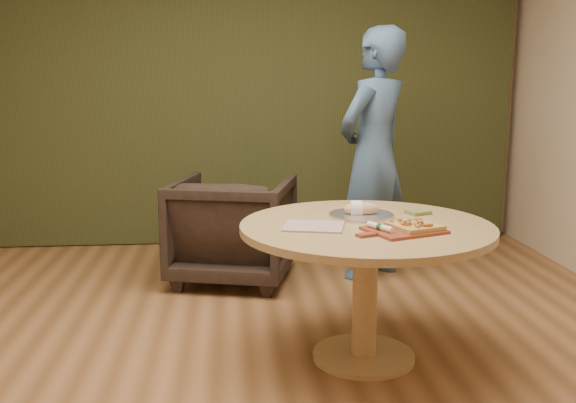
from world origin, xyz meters
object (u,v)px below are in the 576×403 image
(pizza_paddle, at_px, (402,230))
(serving_tray, at_px, (361,215))
(flatbread_pizza, at_px, (415,226))
(cutlery_roll, at_px, (380,227))
(person_standing, at_px, (374,155))
(bread_roll, at_px, (360,209))
(armchair, at_px, (233,224))
(pedestal_table, at_px, (366,250))

(pizza_paddle, xyz_separation_m, serving_tray, (-0.13, 0.37, -0.00))
(flatbread_pizza, relative_size, cutlery_roll, 1.55)
(flatbread_pizza, height_order, person_standing, person_standing)
(cutlery_roll, relative_size, bread_roll, 0.95)
(serving_tray, relative_size, bread_roll, 1.84)
(cutlery_roll, relative_size, armchair, 0.21)
(pizza_paddle, bearing_deg, armchair, 95.74)
(pedestal_table, bearing_deg, serving_tray, 87.25)
(serving_tray, xyz_separation_m, armchair, (-0.70, 1.27, -0.33))
(pizza_paddle, relative_size, bread_roll, 2.46)
(pedestal_table, xyz_separation_m, pizza_paddle, (0.14, -0.19, 0.15))
(pizza_paddle, relative_size, armchair, 0.55)
(flatbread_pizza, xyz_separation_m, cutlery_roll, (-0.18, -0.02, 0.00))
(armchair, bearing_deg, cutlery_roll, 127.80)
(armchair, bearing_deg, serving_tray, 133.25)
(armchair, bearing_deg, flatbread_pizza, 133.12)
(pedestal_table, distance_m, cutlery_roll, 0.27)
(serving_tray, distance_m, armchair, 1.49)
(cutlery_roll, bearing_deg, bread_roll, 64.05)
(pizza_paddle, distance_m, bread_roll, 0.40)
(flatbread_pizza, bearing_deg, person_standing, 84.52)
(armchair, height_order, person_standing, person_standing)
(bread_roll, bearing_deg, armchair, 118.51)
(cutlery_roll, height_order, armchair, armchair)
(bread_roll, bearing_deg, pedestal_table, -89.96)
(serving_tray, bearing_deg, person_standing, 74.65)
(serving_tray, height_order, person_standing, person_standing)
(cutlery_roll, xyz_separation_m, serving_tray, (-0.02, 0.38, -0.02))
(pedestal_table, distance_m, flatbread_pizza, 0.32)
(pedestal_table, height_order, bread_roll, bread_roll)
(pedestal_table, relative_size, pizza_paddle, 2.79)
(cutlery_roll, height_order, serving_tray, cutlery_roll)
(pizza_paddle, height_order, serving_tray, serving_tray)
(serving_tray, height_order, bread_roll, bread_roll)
(flatbread_pizza, xyz_separation_m, serving_tray, (-0.19, 0.36, -0.02))
(flatbread_pizza, relative_size, armchair, 0.33)
(cutlery_roll, bearing_deg, pedestal_table, 67.30)
(pizza_paddle, bearing_deg, flatbread_pizza, -12.13)
(person_standing, bearing_deg, flatbread_pizza, 42.44)
(pizza_paddle, xyz_separation_m, cutlery_roll, (-0.11, -0.01, 0.02))
(cutlery_roll, height_order, bread_roll, bread_roll)
(pedestal_table, xyz_separation_m, serving_tray, (0.01, 0.18, 0.15))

